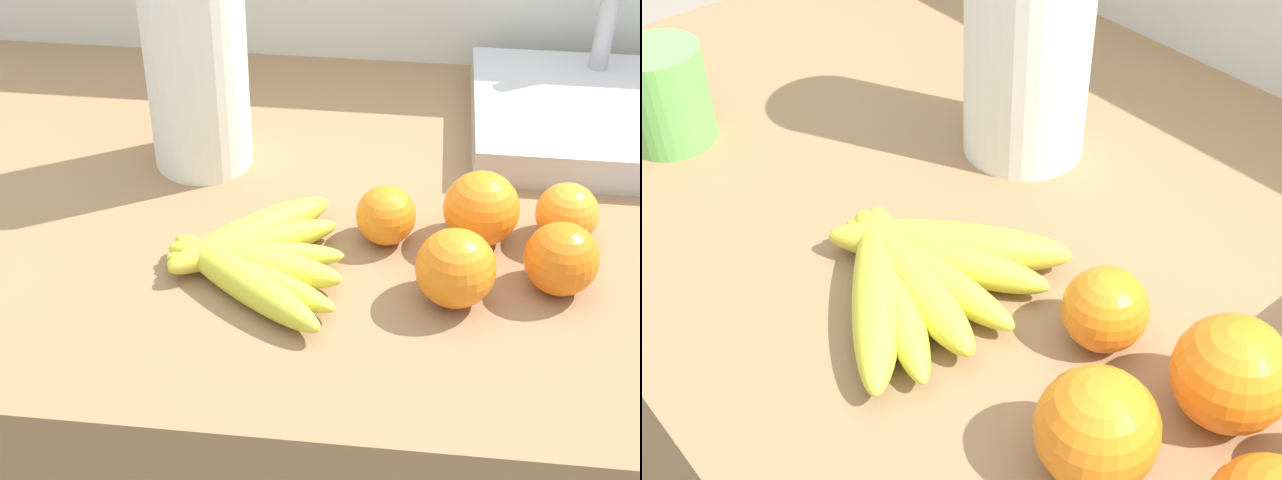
% 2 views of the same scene
% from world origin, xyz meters
% --- Properties ---
extents(banana_bunch, '(0.20, 0.24, 0.04)m').
position_xyz_m(banana_bunch, '(-0.12, -0.13, 0.96)').
color(banana_bunch, gold).
rests_on(banana_bunch, counter).
extents(orange_back_left, '(0.08, 0.08, 0.08)m').
position_xyz_m(orange_back_left, '(0.09, -0.15, 0.98)').
color(orange_back_left, orange).
rests_on(orange_back_left, counter).
extents(orange_front, '(0.07, 0.07, 0.07)m').
position_xyz_m(orange_front, '(0.02, -0.06, 0.97)').
color(orange_front, orange).
rests_on(orange_front, counter).
extents(orange_back_right, '(0.08, 0.08, 0.08)m').
position_xyz_m(orange_back_right, '(0.12, -0.05, 0.98)').
color(orange_back_right, orange).
rests_on(orange_back_right, counter).
extents(paper_towel_roll, '(0.12, 0.12, 0.29)m').
position_xyz_m(paper_towel_roll, '(-0.21, 0.07, 1.07)').
color(paper_towel_roll, white).
rests_on(paper_towel_roll, counter).
extents(mug, '(0.09, 0.09, 0.10)m').
position_xyz_m(mug, '(-0.45, -0.18, 0.99)').
color(mug, '#6BBF56').
rests_on(mug, counter).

